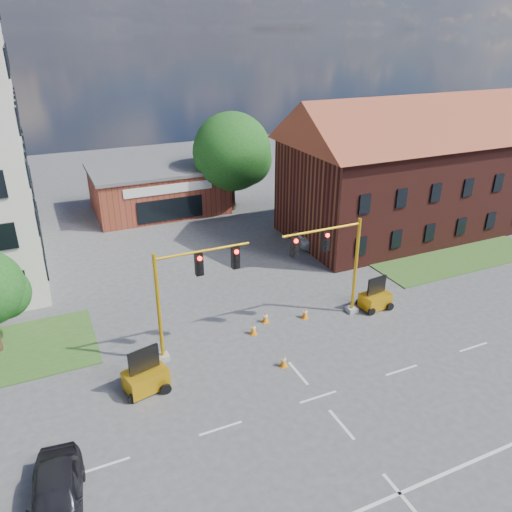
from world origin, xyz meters
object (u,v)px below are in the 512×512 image
object	(u,v)px
trailer_east	(375,299)
sedan_dark	(56,497)
trailer_west	(146,377)
pickup_white	(324,236)
signal_mast_east	(333,259)
signal_mast_west	(189,289)

from	to	relation	value
trailer_east	sedan_dark	world-z (taller)	trailer_east
trailer_west	pickup_white	xyz separation A→B (m)	(17.48, 12.03, 0.03)
trailer_east	sedan_dark	size ratio (longest dim) A/B	0.45
signal_mast_east	trailer_west	size ratio (longest dim) A/B	2.74
signal_mast_west	sedan_dark	size ratio (longest dim) A/B	1.34
signal_mast_east	trailer_west	world-z (taller)	signal_mast_east
signal_mast_west	trailer_east	bearing A→B (deg)	-0.90
signal_mast_west	trailer_west	xyz separation A→B (m)	(-3.00, -2.03, -3.21)
pickup_white	sedan_dark	world-z (taller)	sedan_dark
signal_mast_east	sedan_dark	size ratio (longest dim) A/B	1.34
signal_mast_east	sedan_dark	world-z (taller)	signal_mast_east
pickup_white	trailer_east	bearing A→B (deg)	165.37
signal_mast_west	sedan_dark	world-z (taller)	signal_mast_west
trailer_west	sedan_dark	xyz separation A→B (m)	(-4.49, -5.47, 0.08)
signal_mast_west	signal_mast_east	xyz separation A→B (m)	(8.71, 0.00, 0.00)
pickup_white	signal_mast_east	bearing A→B (deg)	149.35
trailer_east	pickup_white	size ratio (longest dim) A/B	0.39
pickup_white	sedan_dark	bearing A→B (deg)	127.83
sedan_dark	trailer_east	bearing A→B (deg)	27.19
trailer_west	pickup_white	bearing A→B (deg)	21.15
trailer_east	pickup_white	bearing A→B (deg)	69.30
signal_mast_west	signal_mast_east	bearing A→B (deg)	0.00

